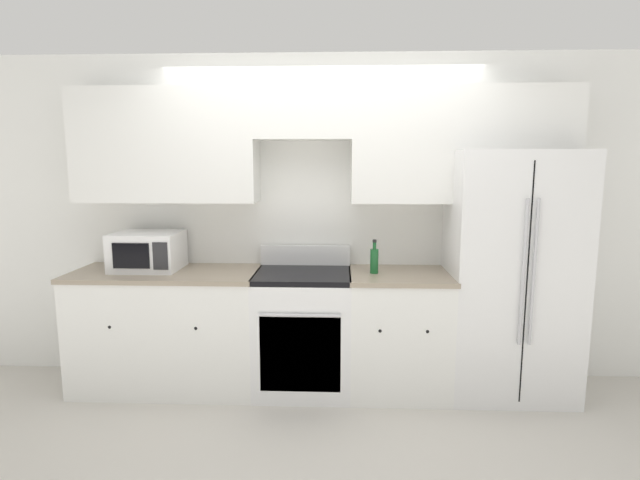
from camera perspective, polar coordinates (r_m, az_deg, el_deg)
ground_plane at (r=3.82m, az=-0.21°, el=-18.55°), size 12.00×12.00×0.00m
wall_back at (r=3.97m, az=0.26°, el=6.06°), size 8.00×0.39×2.60m
lower_cabinets_left at (r=4.14m, az=-16.99°, el=-9.71°), size 1.42×0.64×0.93m
lower_cabinets_right at (r=3.94m, az=8.95°, el=-10.37°), size 0.76×0.64×0.93m
oven_range at (r=3.93m, az=-1.93°, el=-10.28°), size 0.73×0.65×1.09m
refrigerator at (r=4.04m, az=20.86°, el=-3.67°), size 0.92×0.73×1.85m
microwave at (r=4.10m, az=-19.09°, el=-1.19°), size 0.50×0.42×0.29m
bottle at (r=3.77m, az=6.22°, el=-2.29°), size 0.06×0.06×0.26m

